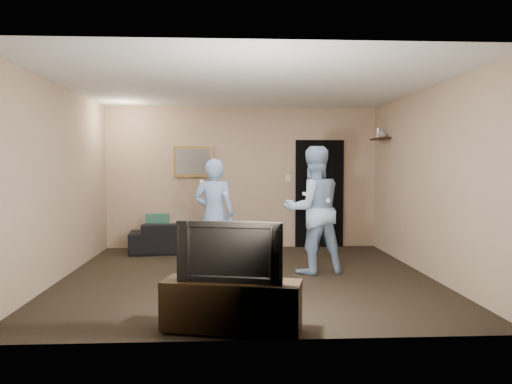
{
  "coord_description": "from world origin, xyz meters",
  "views": [
    {
      "loc": [
        -0.24,
        -6.78,
        1.53
      ],
      "look_at": [
        0.14,
        0.3,
        1.15
      ],
      "focal_mm": 35.0,
      "sensor_mm": 36.0,
      "label": 1
    }
  ],
  "objects": [
    {
      "name": "light_switch",
      "position": [
        0.85,
        2.48,
        1.3
      ],
      "size": [
        0.08,
        0.02,
        0.12
      ],
      "primitive_type": "cube",
      "color": "silver",
      "rests_on": "wall_back"
    },
    {
      "name": "doorway",
      "position": [
        1.45,
        2.47,
        1.0
      ],
      "size": [
        0.9,
        0.06,
        2.0
      ],
      "primitive_type": "cube",
      "color": "black",
      "rests_on": "ground"
    },
    {
      "name": "sofa",
      "position": [
        -1.06,
        2.02,
        0.27
      ],
      "size": [
        1.89,
        0.89,
        0.54
      ],
      "primitive_type": "imported",
      "rotation": [
        0.0,
        0.0,
        3.24
      ],
      "color": "black",
      "rests_on": "ground"
    },
    {
      "name": "wall_shelf",
      "position": [
        2.39,
        1.8,
        1.99
      ],
      "size": [
        0.2,
        0.6,
        0.03
      ],
      "primitive_type": "cube",
      "color": "black",
      "rests_on": "wall_right"
    },
    {
      "name": "wall_right",
      "position": [
        2.5,
        0.0,
        1.3
      ],
      "size": [
        0.04,
        5.0,
        2.6
      ],
      "primitive_type": "cube",
      "color": "tan",
      "rests_on": "ground"
    },
    {
      "name": "throw_pillow",
      "position": [
        -1.5,
        2.02,
        0.48
      ],
      "size": [
        0.41,
        0.14,
        0.4
      ],
      "primitive_type": "cube",
      "rotation": [
        0.0,
        0.0,
        0.04
      ],
      "color": "#1C5444",
      "rests_on": "sofa"
    },
    {
      "name": "wall_front",
      "position": [
        0.0,
        -2.5,
        1.3
      ],
      "size": [
        5.0,
        0.04,
        2.6
      ],
      "primitive_type": "cube",
      "color": "tan",
      "rests_on": "ground"
    },
    {
      "name": "ceiling",
      "position": [
        0.0,
        0.0,
        2.6
      ],
      "size": [
        5.0,
        5.0,
        0.04
      ],
      "primitive_type": "cube",
      "color": "silver",
      "rests_on": "wall_back"
    },
    {
      "name": "ground",
      "position": [
        0.0,
        0.0,
        0.0
      ],
      "size": [
        5.0,
        5.0,
        0.0
      ],
      "primitive_type": "plane",
      "color": "black",
      "rests_on": "ground"
    },
    {
      "name": "television",
      "position": [
        -0.22,
        -2.27,
        0.75
      ],
      "size": [
        0.97,
        0.34,
        0.56
      ],
      "primitive_type": "imported",
      "rotation": [
        0.0,
        0.0,
        -0.23
      ],
      "color": "black",
      "rests_on": "tv_console"
    },
    {
      "name": "painting_canvas",
      "position": [
        -0.9,
        2.45,
        1.6
      ],
      "size": [
        0.62,
        0.01,
        0.47
      ],
      "primitive_type": "cube",
      "color": "slate",
      "rests_on": "painting_frame"
    },
    {
      "name": "shelf_figurine",
      "position": [
        2.39,
        1.91,
        2.09
      ],
      "size": [
        0.06,
        0.06,
        0.18
      ],
      "primitive_type": "cylinder",
      "color": "white",
      "rests_on": "wall_shelf"
    },
    {
      "name": "wall_back",
      "position": [
        0.0,
        2.5,
        1.3
      ],
      "size": [
        5.0,
        0.04,
        2.6
      ],
      "primitive_type": "cube",
      "color": "tan",
      "rests_on": "ground"
    },
    {
      "name": "tv_console",
      "position": [
        -0.22,
        -2.27,
        0.25
      ],
      "size": [
        1.32,
        0.68,
        0.45
      ],
      "primitive_type": "cube",
      "rotation": [
        0.0,
        0.0,
        -0.23
      ],
      "color": "black",
      "rests_on": "ground"
    },
    {
      "name": "wii_player_left",
      "position": [
        -0.46,
        0.48,
        0.81
      ],
      "size": [
        0.64,
        0.52,
        1.63
      ],
      "color": "#7E9FDB",
      "rests_on": "ground"
    },
    {
      "name": "painting_frame",
      "position": [
        -0.9,
        2.48,
        1.6
      ],
      "size": [
        0.72,
        0.05,
        0.57
      ],
      "primitive_type": "cube",
      "color": "olive",
      "rests_on": "wall_back"
    },
    {
      "name": "wall_left",
      "position": [
        -2.5,
        0.0,
        1.3
      ],
      "size": [
        0.04,
        5.0,
        2.6
      ],
      "primitive_type": "cube",
      "color": "tan",
      "rests_on": "ground"
    },
    {
      "name": "shelf_vase",
      "position": [
        2.39,
        1.71,
        2.08
      ],
      "size": [
        0.16,
        0.16,
        0.16
      ],
      "primitive_type": "imported",
      "rotation": [
        0.0,
        0.0,
        0.05
      ],
      "color": "#A6A6AB",
      "rests_on": "wall_shelf"
    },
    {
      "name": "wii_player_right",
      "position": [
        0.95,
        0.2,
        0.9
      ],
      "size": [
        1.01,
        0.86,
        1.8
      ],
      "color": "#9CBCE3",
      "rests_on": "ground"
    }
  ]
}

